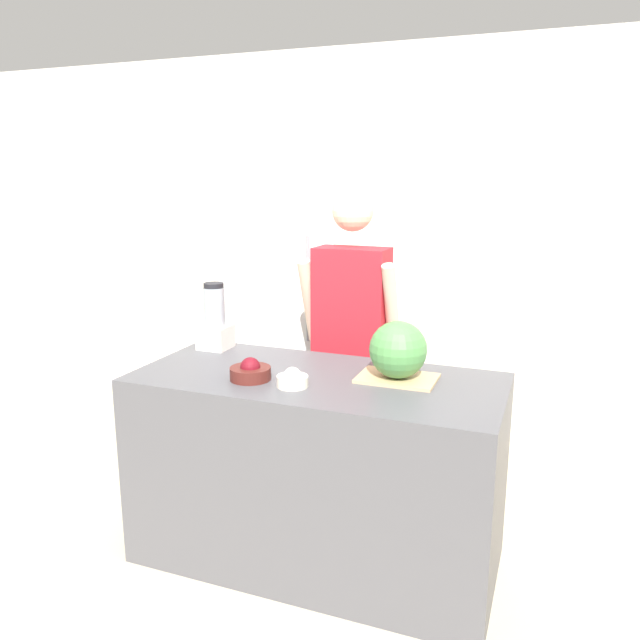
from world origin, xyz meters
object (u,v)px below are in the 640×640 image
object	(u,v)px
refrigerator	(295,305)
watermelon	(398,350)
person	(351,341)
blender	(215,321)
bowl_cream	(292,379)
bowl_cherries	(250,372)

from	to	relation	value
refrigerator	watermelon	distance (m)	1.61
person	blender	bearing A→B (deg)	-143.28
watermelon	bowl_cream	world-z (taller)	watermelon
watermelon	bowl_cherries	bearing A→B (deg)	-160.05
bowl_cherries	blender	bearing A→B (deg)	135.88
person	watermelon	bearing A→B (deg)	-55.87
blender	person	bearing A→B (deg)	36.72
person	bowl_cream	distance (m)	0.85
person	watermelon	xyz separation A→B (m)	(0.42, -0.61, 0.15)
person	bowl_cream	bearing A→B (deg)	-88.49
bowl_cream	watermelon	bearing A→B (deg)	31.26
person	refrigerator	bearing A→B (deg)	134.03
watermelon	blender	distance (m)	1.02
watermelon	bowl_cream	bearing A→B (deg)	-148.74
bowl_cream	refrigerator	bearing A→B (deg)	112.98
person	blender	xyz separation A→B (m)	(-0.59, -0.44, 0.16)
person	bowl_cherries	size ratio (longest dim) A/B	9.43
person	bowl_cherries	bearing A→B (deg)	-102.65
watermelon	bowl_cherries	distance (m)	0.65
refrigerator	bowl_cream	xyz separation A→B (m)	(0.63, -1.48, 0.01)
refrigerator	bowl_cream	bearing A→B (deg)	-67.02
refrigerator	bowl_cherries	world-z (taller)	refrigerator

